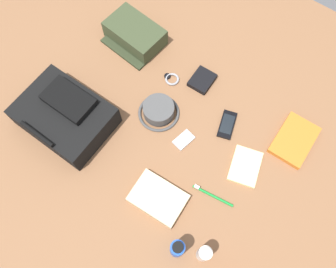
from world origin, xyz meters
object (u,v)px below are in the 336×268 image
Objects in this scene: backpack at (65,115)px; wallet at (202,80)px; bucket_hat at (159,111)px; folded_towel at (158,198)px; toothbrush at (210,195)px; media_player at (184,140)px; toiletry_pouch at (135,34)px; deodorant_spray at (177,249)px; paperback_novel at (294,140)px; notepad at (245,166)px; toothpaste_tube at (204,254)px; wristwatch at (171,79)px; cell_phone at (227,125)px.

wallet is at bearing -124.95° from backpack.
bucket_hat is 0.87× the size of folded_towel.
media_player is at bearing -30.23° from toothbrush.
toiletry_pouch is 0.75m from folded_towel.
deodorant_spray is 1.33× the size of wallet.
paperback_novel is 0.24m from notepad.
deodorant_spray reaches higher than paperback_novel.
toothbrush is at bearing -139.16° from folded_towel.
wallet reaches higher than notepad.
wallet is 0.55× the size of folded_towel.
media_player is at bearing 106.68° from wallet.
wristwatch is (0.52, -0.53, -0.06)m from toothpaste_tube.
bucket_hat is 0.83× the size of paperback_novel.
notepad is (-0.47, 0.15, 0.00)m from wristwatch.
folded_towel is (0.15, 0.13, 0.01)m from toothbrush.
media_player is 0.62× the size of notepad.
toothpaste_tube reaches higher than toothbrush.
media_player is at bearing 166.41° from bucket_hat.
backpack reaches higher than folded_towel.
paperback_novel is at bearing -120.38° from folded_towel.
toothpaste_tube reaches higher than folded_towel.
backpack is 0.93m from paperback_novel.
media_player is 0.55× the size of toothbrush.
toothbrush is at bearing -64.07° from toothpaste_tube.
notepad is at bearing -105.52° from toothbrush.
toothpaste_tube is at bearing 112.76° from cell_phone.
bucket_hat is 0.16m from media_player.
cell_phone is 0.30m from toothbrush.
bucket_hat reaches higher than wristwatch.
backpack reaches higher than bucket_hat.
notepad is 0.75× the size of folded_towel.
toothbrush is 0.18m from notepad.
backpack is at bearing 52.56° from wallet.
deodorant_spray reaches higher than folded_towel.
deodorant_spray reaches higher than notepad.
deodorant_spray is (-0.38, 0.40, 0.04)m from bucket_hat.
folded_towel is at bearing 103.39° from media_player.
toiletry_pouch is 0.40m from bucket_hat.
paperback_novel is 0.60m from folded_towel.
toothpaste_tube is 1.55× the size of media_player.
toothbrush is at bearing -172.05° from backpack.
notepad reaches higher than wristwatch.
paperback_novel is at bearing -158.52° from cell_phone.
toothpaste_tube is (-0.75, 0.11, 0.01)m from backpack.
toothpaste_tube reaches higher than bucket_hat.
deodorant_spray is at bearing 68.44° from notepad.
deodorant_spray reaches higher than cell_phone.
cell_phone is at bearing 148.30° from wallet.
folded_towel is (0.17, -0.11, -0.05)m from deodorant_spray.
toiletry_pouch reaches higher than bucket_hat.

